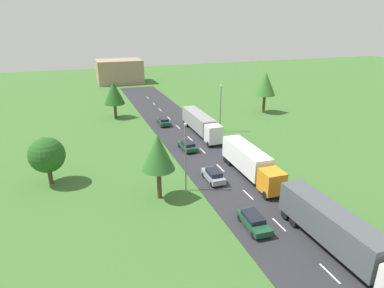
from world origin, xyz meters
The scene contains 16 objects.
road centered at (0.00, 24.50, 0.03)m, with size 10.00×140.00×0.06m, color #2B2B30.
lane_marking_centre centered at (0.00, 21.14, 0.07)m, with size 0.16×120.19×0.01m.
truck_lead centered at (2.30, 13.24, 2.20)m, with size 2.71×14.57×3.78m.
truck_second centered at (2.51, 29.30, 2.15)m, with size 2.68×12.70×3.69m.
truck_third centered at (2.63, 47.53, 2.10)m, with size 2.66×14.27×3.50m.
car_second centered at (-2.69, 19.01, 0.79)m, with size 2.04×4.54×1.36m.
car_third centered at (-2.49, 29.66, 0.86)m, with size 1.84×4.22×1.53m.
car_fourth centered at (-2.10, 41.01, 0.78)m, with size 2.06×4.36×1.34m.
car_fifth centered at (-2.27, 54.99, 0.82)m, with size 1.95×4.42×1.43m.
lamppost_second centered at (-6.55, 28.64, 4.77)m, with size 0.36×0.36×8.58m.
lamppost_third centered at (6.59, 47.91, 4.81)m, with size 0.36×0.36×8.65m.
tree_oak centered at (-10.34, 63.45, 5.27)m, with size 4.27×4.27×7.67m.
tree_maple centered at (-22.03, 36.08, 3.85)m, with size 4.40×4.40×6.07m.
tree_pine centered at (-9.99, 27.95, 5.64)m, with size 3.74×3.74×7.77m.
tree_ash centered at (21.06, 56.68, 6.32)m, with size 4.50×4.50×8.87m.
distant_building centered at (-3.58, 104.00, 3.63)m, with size 13.99×10.13×7.27m, color #9E846B.
Camera 1 is at (-17.88, -5.41, 19.60)m, focal length 31.14 mm.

